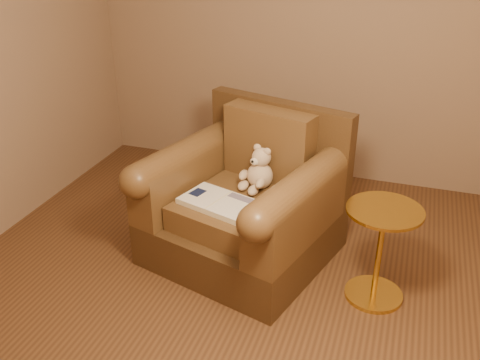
% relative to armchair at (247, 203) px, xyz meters
% --- Properties ---
extents(floor, '(4.00, 4.00, 0.00)m').
position_rel_armchair_xyz_m(floor, '(0.18, -0.56, -0.39)').
color(floor, brown).
rests_on(floor, ground).
extents(room, '(4.02, 4.02, 2.71)m').
position_rel_armchair_xyz_m(room, '(0.18, -0.56, 1.33)').
color(room, '#92735A').
rests_on(room, ground).
extents(armchair, '(1.36, 1.32, 1.00)m').
position_rel_armchair_xyz_m(armchair, '(0.00, 0.00, 0.00)').
color(armchair, '#442C16').
rests_on(armchair, floor).
extents(teddy_bear, '(0.23, 0.26, 0.31)m').
position_rel_armchair_xyz_m(teddy_bear, '(0.06, 0.08, 0.21)').
color(teddy_bear, '#D0B292').
rests_on(teddy_bear, armchair).
extents(guidebook, '(0.55, 0.42, 0.04)m').
position_rel_armchair_xyz_m(guidebook, '(-0.11, -0.23, 0.11)').
color(guidebook, beige).
rests_on(guidebook, armchair).
extents(side_table, '(0.45, 0.45, 0.63)m').
position_rel_armchair_xyz_m(side_table, '(0.92, -0.23, -0.05)').
color(side_table, gold).
rests_on(side_table, floor).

